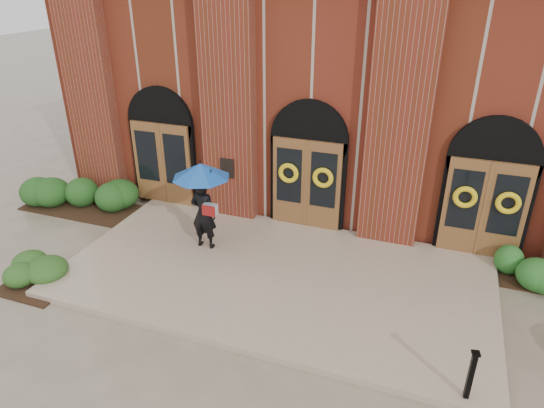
% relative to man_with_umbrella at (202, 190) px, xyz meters
% --- Properties ---
extents(ground, '(90.00, 90.00, 0.00)m').
position_rel_man_with_umbrella_xyz_m(ground, '(2.10, -0.70, -1.76)').
color(ground, gray).
rests_on(ground, ground).
extents(landing, '(10.00, 5.30, 0.15)m').
position_rel_man_with_umbrella_xyz_m(landing, '(2.10, -0.55, -1.69)').
color(landing, tan).
rests_on(landing, ground).
extents(church_building, '(16.20, 12.53, 7.00)m').
position_rel_man_with_umbrella_xyz_m(church_building, '(2.11, 8.08, 1.74)').
color(church_building, maroon).
rests_on(church_building, ground).
extents(man_with_umbrella, '(1.45, 1.45, 2.30)m').
position_rel_man_with_umbrella_xyz_m(man_with_umbrella, '(0.00, 0.00, 0.00)').
color(man_with_umbrella, black).
rests_on(man_with_umbrella, landing).
extents(metal_post, '(0.15, 0.15, 0.98)m').
position_rel_man_with_umbrella_xyz_m(metal_post, '(6.40, -2.97, -1.10)').
color(metal_post, black).
rests_on(metal_post, landing).
extents(hedge_wall_left, '(3.25, 1.30, 0.83)m').
position_rel_man_with_umbrella_xyz_m(hedge_wall_left, '(-4.77, 0.93, -1.34)').
color(hedge_wall_left, '#1D4517').
rests_on(hedge_wall_left, ground).
extents(hedge_front_left, '(1.41, 1.21, 0.50)m').
position_rel_man_with_umbrella_xyz_m(hedge_front_left, '(-3.00, -2.70, -1.51)').
color(hedge_front_left, '#254A19').
rests_on(hedge_front_left, ground).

